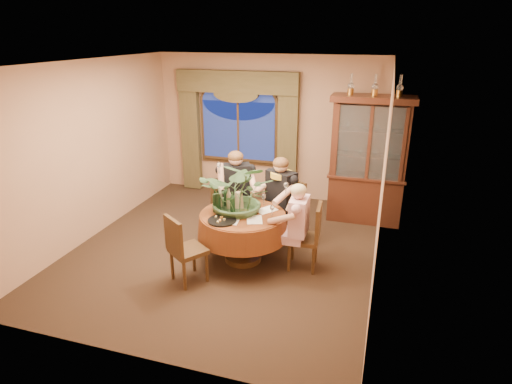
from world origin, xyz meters
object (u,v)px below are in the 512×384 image
(centerpiece_plant, at_px, (240,167))
(wine_bottle_4, at_px, (229,200))
(wine_bottle_5, at_px, (220,198))
(china_cabinet, at_px, (368,161))
(person_back, at_px, (236,194))
(olive_bowl, at_px, (244,213))
(wine_bottle_0, at_px, (233,203))
(stoneware_vase, at_px, (239,201))
(chair_front_left, at_px, (188,249))
(person_pink, at_px, (299,227))
(chair_back_right, at_px, (287,212))
(person_scarf, at_px, (281,201))
(wine_bottle_2, at_px, (226,197))
(dining_table, at_px, (243,237))
(oil_lamp_center, at_px, (375,85))
(chair_right, at_px, (303,237))
(wine_bottle_3, at_px, (218,202))
(chair_back, at_px, (227,210))
(oil_lamp_left, at_px, (351,84))
(wine_bottle_1, at_px, (215,201))

(centerpiece_plant, distance_m, wine_bottle_4, 0.53)
(wine_bottle_5, bearing_deg, china_cabinet, 44.03)
(person_back, xyz_separation_m, wine_bottle_4, (0.15, -0.73, 0.19))
(olive_bowl, bearing_deg, wine_bottle_0, -169.86)
(centerpiece_plant, xyz_separation_m, wine_bottle_4, (-0.16, -0.04, -0.50))
(stoneware_vase, bearing_deg, chair_front_left, -115.39)
(stoneware_vase, bearing_deg, wine_bottle_5, -169.95)
(person_pink, distance_m, centerpiece_plant, 1.18)
(chair_back_right, height_order, person_scarf, person_scarf)
(stoneware_vase, xyz_separation_m, centerpiece_plant, (0.04, -0.04, 0.53))
(centerpiece_plant, relative_size, wine_bottle_2, 3.60)
(chair_back_right, height_order, olive_bowl, chair_back_right)
(dining_table, relative_size, olive_bowl, 8.04)
(centerpiece_plant, bearing_deg, chair_front_left, -118.49)
(oil_lamp_center, xyz_separation_m, chair_right, (-0.72, -1.94, -1.90))
(chair_back_right, height_order, wine_bottle_4, wine_bottle_4)
(olive_bowl, distance_m, wine_bottle_3, 0.41)
(dining_table, bearing_deg, wine_bottle_0, -158.66)
(wine_bottle_0, height_order, wine_bottle_2, same)
(chair_right, bearing_deg, chair_back_right, 24.93)
(person_back, bearing_deg, chair_back, 23.18)
(oil_lamp_left, bearing_deg, chair_right, -99.82)
(wine_bottle_0, distance_m, wine_bottle_5, 0.28)
(china_cabinet, xyz_separation_m, chair_front_left, (-2.12, -2.74, -0.62))
(china_cabinet, xyz_separation_m, wine_bottle_5, (-1.98, -1.91, -0.19))
(dining_table, distance_m, oil_lamp_left, 3.08)
(oil_lamp_left, xyz_separation_m, person_pink, (-0.40, -1.99, -1.74))
(chair_right, bearing_deg, wine_bottle_3, 91.62)
(wine_bottle_1, bearing_deg, wine_bottle_0, 0.87)
(dining_table, relative_size, person_pink, 1.03)
(wine_bottle_2, relative_size, wine_bottle_3, 1.00)
(stoneware_vase, relative_size, wine_bottle_5, 0.80)
(chair_front_left, height_order, wine_bottle_3, wine_bottle_3)
(person_pink, relative_size, wine_bottle_5, 3.88)
(olive_bowl, bearing_deg, stoneware_vase, 130.15)
(wine_bottle_2, xyz_separation_m, wine_bottle_4, (0.08, -0.09, 0.00))
(china_cabinet, distance_m, person_pink, 2.19)
(oil_lamp_left, height_order, wine_bottle_2, oil_lamp_left)
(china_cabinet, bearing_deg, chair_right, -110.33)
(chair_back, relative_size, wine_bottle_1, 2.91)
(chair_right, height_order, chair_front_left, same)
(china_cabinet, distance_m, stoneware_vase, 2.53)
(chair_front_left, relative_size, wine_bottle_4, 2.91)
(chair_back, relative_size, wine_bottle_2, 2.91)
(oil_lamp_center, distance_m, wine_bottle_2, 3.03)
(chair_right, distance_m, wine_bottle_1, 1.35)
(chair_back, distance_m, wine_bottle_5, 0.72)
(chair_back, xyz_separation_m, wine_bottle_1, (0.10, -0.71, 0.44))
(chair_back_right, bearing_deg, person_scarf, 87.17)
(chair_right, relative_size, olive_bowl, 5.86)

